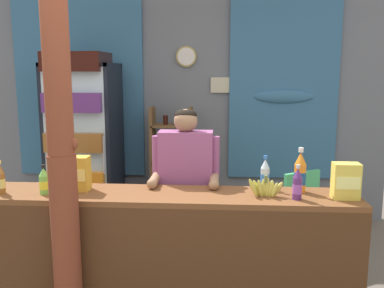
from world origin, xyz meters
name	(u,v)px	position (x,y,z in m)	size (l,w,h in m)	color
ground_plane	(168,277)	(0.00, 1.06, 0.00)	(6.87, 6.87, 0.00)	#665B51
back_wall_curtained	(181,106)	(-0.02, 2.69, 1.39)	(4.85, 0.22, 2.70)	slate
stall_counter	(169,246)	(0.09, 0.44, 0.56)	(2.73, 0.47, 0.93)	brown
timber_post	(62,163)	(-0.58, 0.21, 1.21)	(0.21, 0.19, 2.53)	brown
drink_fridge	(83,136)	(-1.05, 2.09, 1.10)	(0.73, 0.75, 2.00)	black
bottle_shelf_rack	(172,165)	(-0.11, 2.35, 0.72)	(0.48, 0.28, 1.40)	brown
plastic_lawn_chair	(292,205)	(1.17, 1.66, 0.49)	(0.61, 0.61, 0.86)	#4CC675
shopkeeper	(186,177)	(0.18, 0.92, 0.96)	(0.55, 0.42, 1.51)	#28282D
soda_bottle_orange_soda	(300,173)	(1.04, 0.64, 1.07)	(0.09, 0.09, 0.33)	orange
soda_bottle_iced_tea	(0,180)	(-1.14, 0.45, 1.03)	(0.07, 0.07, 0.24)	brown
soda_bottle_water	(265,175)	(0.80, 0.71, 1.03)	(0.07, 0.07, 0.26)	silver
soda_bottle_lime_soda	(44,182)	(-0.82, 0.46, 1.02)	(0.07, 0.07, 0.22)	#75C64C
soda_bottle_grape_soda	(297,185)	(0.99, 0.45, 1.03)	(0.07, 0.07, 0.25)	#56286B
snack_box_instant_noodle	(346,181)	(1.33, 0.50, 1.05)	(0.18, 0.12, 0.25)	#EAD14C
snack_box_choco_powder	(76,173)	(-0.62, 0.57, 1.05)	(0.20, 0.13, 0.26)	gold
banana_bunch	(265,188)	(0.78, 0.50, 0.99)	(0.27, 0.07, 0.16)	#CCC14C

